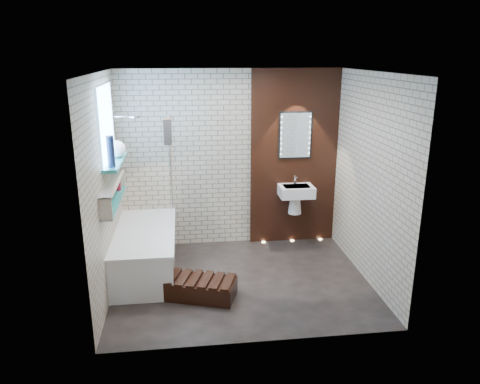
{
  "coord_description": "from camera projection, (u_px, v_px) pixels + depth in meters",
  "views": [
    {
      "loc": [
        -0.68,
        -5.27,
        2.82
      ],
      "look_at": [
        0.0,
        0.15,
        1.15
      ],
      "focal_mm": 34.5,
      "sensor_mm": 36.0,
      "label": 1
    }
  ],
  "objects": [
    {
      "name": "clerestory_window",
      "position": [
        108.0,
        132.0,
        5.5
      ],
      "size": [
        0.18,
        1.0,
        0.94
      ],
      "color": "#7FADE0",
      "rests_on": "room_shell"
    },
    {
      "name": "led_mirror",
      "position": [
        295.0,
        135.0,
        6.71
      ],
      "size": [
        0.5,
        0.02,
        0.7
      ],
      "color": "black",
      "rests_on": "walnut_panel"
    },
    {
      "name": "bathtub",
      "position": [
        146.0,
        251.0,
        6.1
      ],
      "size": [
        0.79,
        1.74,
        0.7
      ],
      "color": "white",
      "rests_on": "ground"
    },
    {
      "name": "walnut_panel",
      "position": [
        294.0,
        158.0,
        6.85
      ],
      "size": [
        1.3,
        0.06,
        2.6
      ],
      "primitive_type": "cube",
      "color": "black",
      "rests_on": "ground"
    },
    {
      "name": "niche_bottles",
      "position": [
        114.0,
        194.0,
        5.55
      ],
      "size": [
        0.07,
        0.97,
        0.16
      ],
      "color": "maroon",
      "rests_on": "display_niche"
    },
    {
      "name": "walnut_step",
      "position": [
        195.0,
        288.0,
        5.52
      ],
      "size": [
        1.04,
        0.71,
        0.21
      ],
      "primitive_type": "cube",
      "rotation": [
        0.0,
        0.0,
        -0.32
      ],
      "color": "black",
      "rests_on": "ground"
    },
    {
      "name": "washbasin",
      "position": [
        296.0,
        195.0,
        6.81
      ],
      "size": [
        0.5,
        0.36,
        0.58
      ],
      "color": "white",
      "rests_on": "walnut_panel"
    },
    {
      "name": "display_niche",
      "position": [
        113.0,
        193.0,
        5.51
      ],
      "size": [
        0.14,
        1.3,
        0.26
      ],
      "color": "teal",
      "rests_on": "room_shell"
    },
    {
      "name": "room_shell",
      "position": [
        242.0,
        184.0,
        5.53
      ],
      "size": [
        3.24,
        3.2,
        2.6
      ],
      "color": "#B9AB93",
      "rests_on": "ground"
    },
    {
      "name": "shower_head",
      "position": [
        135.0,
        116.0,
        6.07
      ],
      "size": [
        0.18,
        0.18,
        0.02
      ],
      "primitive_type": "cylinder",
      "color": "silver",
      "rests_on": "room_shell"
    },
    {
      "name": "floor_uplights",
      "position": [
        292.0,
        241.0,
        7.16
      ],
      "size": [
        0.96,
        0.06,
        0.01
      ],
      "color": "#FFD899",
      "rests_on": "ground"
    },
    {
      "name": "sill_vases",
      "position": [
        116.0,
        149.0,
        5.63
      ],
      "size": [
        0.21,
        0.66,
        0.37
      ],
      "color": "white",
      "rests_on": "clerestory_window"
    },
    {
      "name": "bath_screen",
      "position": [
        170.0,
        169.0,
        6.27
      ],
      "size": [
        0.01,
        0.78,
        1.4
      ],
      "primitive_type": "cube",
      "color": "white",
      "rests_on": "bathtub"
    },
    {
      "name": "towel",
      "position": [
        168.0,
        131.0,
        5.87
      ],
      "size": [
        0.09,
        0.25,
        0.32
      ],
      "primitive_type": "cube",
      "color": "black",
      "rests_on": "bath_screen"
    },
    {
      "name": "ground",
      "position": [
        241.0,
        281.0,
        5.91
      ],
      "size": [
        3.2,
        3.2,
        0.0
      ],
      "primitive_type": "plane",
      "color": "black",
      "rests_on": "ground"
    }
  ]
}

